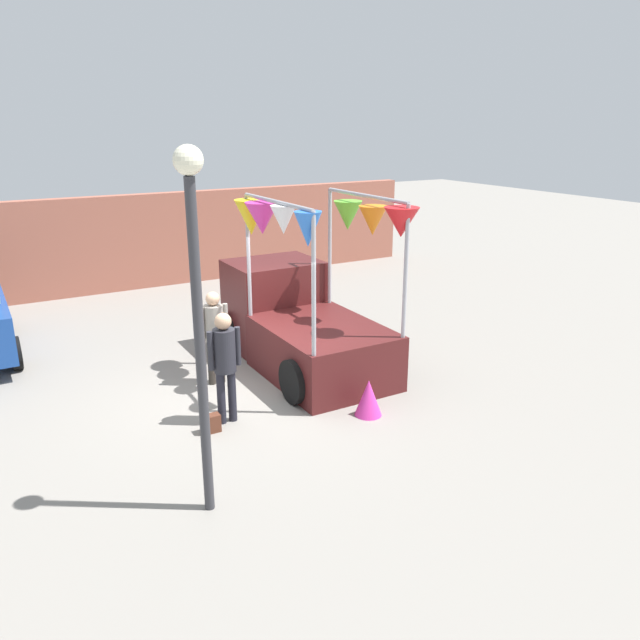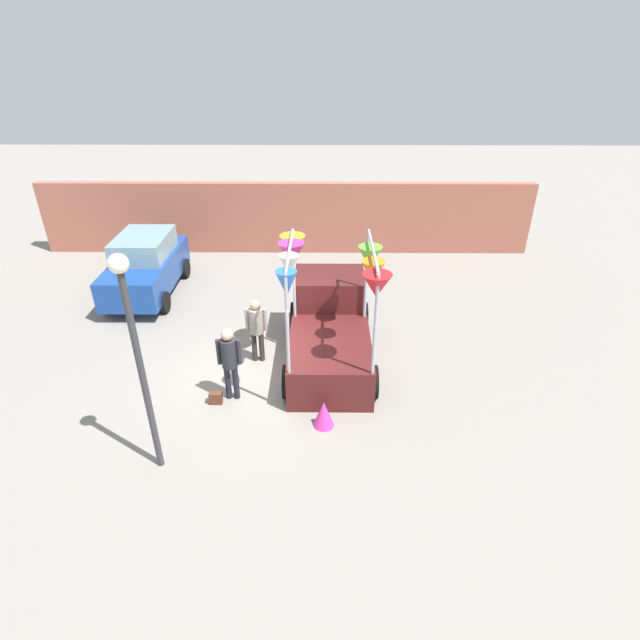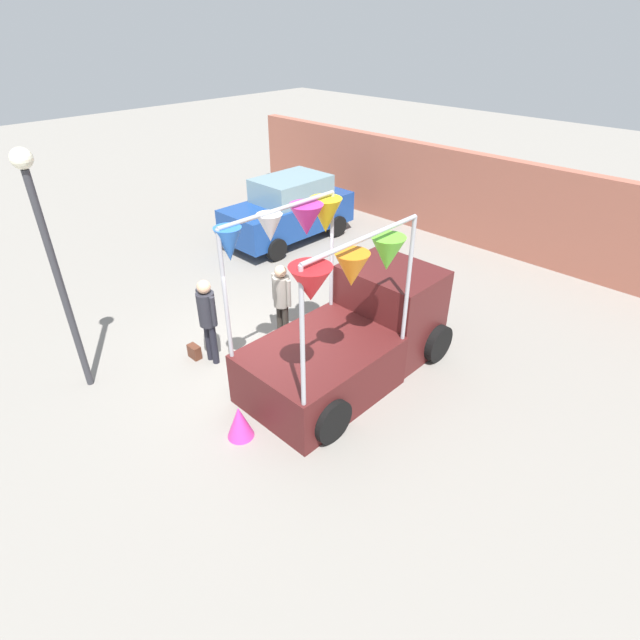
{
  "view_description": "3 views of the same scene",
  "coord_description": "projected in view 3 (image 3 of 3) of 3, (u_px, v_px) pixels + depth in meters",
  "views": [
    {
      "loc": [
        -3.79,
        -9.15,
        4.53
      ],
      "look_at": [
        1.28,
        -0.34,
        1.26
      ],
      "focal_mm": 35.0,
      "sensor_mm": 36.0,
      "label": 1
    },
    {
      "loc": [
        1.41,
        -9.7,
        7.08
      ],
      "look_at": [
        1.32,
        0.25,
        1.46
      ],
      "focal_mm": 28.0,
      "sensor_mm": 36.0,
      "label": 2
    },
    {
      "loc": [
        6.52,
        -5.03,
        5.93
      ],
      "look_at": [
        1.21,
        0.41,
        1.23
      ],
      "focal_mm": 28.0,
      "sensor_mm": 36.0,
      "label": 3
    }
  ],
  "objects": [
    {
      "name": "person_vendor",
      "position": [
        282.0,
        296.0,
        10.11
      ],
      "size": [
        0.53,
        0.34,
        1.7
      ],
      "color": "#2D2823",
      "rests_on": "ground"
    },
    {
      "name": "parked_car",
      "position": [
        289.0,
        209.0,
        14.79
      ],
      "size": [
        1.88,
        4.0,
        1.88
      ],
      "color": "navy",
      "rests_on": "ground"
    },
    {
      "name": "brick_boundary_wall",
      "position": [
        479.0,
        201.0,
        14.36
      ],
      "size": [
        18.0,
        0.36,
        2.6
      ],
      "primitive_type": "cube",
      "color": "#9E5947",
      "rests_on": "ground"
    },
    {
      "name": "person_customer",
      "position": [
        207.0,
        314.0,
        9.4
      ],
      "size": [
        0.53,
        0.34,
        1.79
      ],
      "color": "black",
      "rests_on": "ground"
    },
    {
      "name": "vendor_truck",
      "position": [
        356.0,
        327.0,
        9.26
      ],
      "size": [
        2.49,
        4.12,
        3.29
      ],
      "color": "#4C1919",
      "rests_on": "ground"
    },
    {
      "name": "street_lamp",
      "position": [
        48.0,
        246.0,
        7.9
      ],
      "size": [
        0.32,
        0.32,
        4.3
      ],
      "color": "#333338",
      "rests_on": "ground"
    },
    {
      "name": "ground_plane",
      "position": [
        263.0,
        357.0,
        10.05
      ],
      "size": [
        60.0,
        60.0,
        0.0
      ],
      "primitive_type": "plane",
      "color": "gray"
    },
    {
      "name": "folded_kite_bundle_magenta",
      "position": [
        240.0,
        422.0,
        8.04
      ],
      "size": [
        0.6,
        0.6,
        0.6
      ],
      "primitive_type": "cone",
      "rotation": [
        0.0,
        0.0,
        2.08
      ],
      "color": "#D83399",
      "rests_on": "ground"
    },
    {
      "name": "handbag",
      "position": [
        194.0,
        352.0,
        9.98
      ],
      "size": [
        0.28,
        0.16,
        0.28
      ],
      "primitive_type": "cube",
      "color": "#592D1E",
      "rests_on": "ground"
    }
  ]
}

